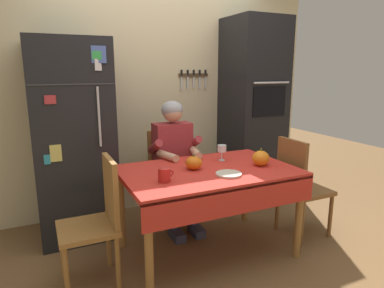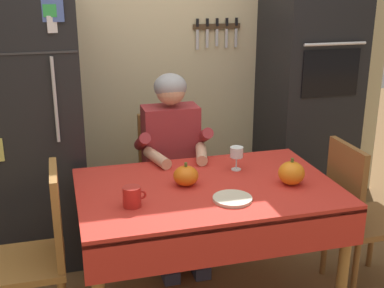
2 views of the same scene
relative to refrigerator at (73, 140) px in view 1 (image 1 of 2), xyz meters
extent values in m
plane|color=brown|center=(0.95, -0.96, -0.90)|extent=(10.00, 10.00, 0.00)
cube|color=beige|center=(1.00, 0.39, 0.40)|extent=(3.70, 0.10, 2.60)
cube|color=#4C3823|center=(1.38, 0.33, 0.57)|extent=(0.36, 0.02, 0.04)
cube|color=silver|center=(1.23, 0.32, 0.48)|extent=(0.02, 0.01, 0.14)
cube|color=black|center=(1.23, 0.32, 0.60)|extent=(0.02, 0.01, 0.06)
cube|color=silver|center=(1.30, 0.32, 0.49)|extent=(0.02, 0.01, 0.13)
cube|color=black|center=(1.30, 0.32, 0.60)|extent=(0.02, 0.01, 0.06)
cube|color=silver|center=(1.38, 0.32, 0.49)|extent=(0.02, 0.01, 0.13)
cube|color=black|center=(1.38, 0.32, 0.60)|extent=(0.02, 0.01, 0.06)
cube|color=silver|center=(1.45, 0.32, 0.48)|extent=(0.02, 0.01, 0.14)
cube|color=black|center=(1.45, 0.32, 0.60)|extent=(0.02, 0.01, 0.06)
cube|color=silver|center=(1.53, 0.32, 0.48)|extent=(0.02, 0.01, 0.14)
cube|color=black|center=(1.53, 0.32, 0.60)|extent=(0.02, 0.01, 0.06)
cube|color=black|center=(0.00, 0.00, 0.00)|extent=(0.68, 0.68, 1.80)
cylinder|color=silver|center=(0.19, -0.36, 0.25)|extent=(0.02, 0.02, 0.50)
cube|color=#333335|center=(0.00, -0.34, 0.52)|extent=(0.67, 0.01, 0.01)
cube|color=teal|center=(-0.24, -0.35, -0.07)|extent=(0.05, 0.01, 0.08)
cube|color=#E5D666|center=(-0.17, -0.35, -0.03)|extent=(0.09, 0.01, 0.14)
cube|color=green|center=(0.20, -0.35, 0.75)|extent=(0.07, 0.02, 0.07)
cube|color=silver|center=(0.21, -0.35, 0.67)|extent=(0.05, 0.01, 0.09)
cube|color=#B73338|center=(-0.18, -0.35, 0.40)|extent=(0.09, 0.01, 0.07)
cube|color=#4C66B7|center=(0.22, -0.35, 0.75)|extent=(0.12, 0.02, 0.14)
cube|color=black|center=(2.00, 0.04, 0.15)|extent=(0.60, 0.60, 2.10)
cube|color=black|center=(2.00, -0.26, 0.30)|extent=(0.42, 0.01, 0.32)
cylinder|color=silver|center=(2.00, -0.29, 0.50)|extent=(0.45, 0.02, 0.02)
cylinder|color=#9E6B33|center=(0.31, -1.25, -0.55)|extent=(0.06, 0.06, 0.70)
cylinder|color=#9E6B33|center=(0.31, -0.47, -0.55)|extent=(0.06, 0.06, 0.70)
cylinder|color=#9E6B33|center=(1.59, -1.25, -0.55)|extent=(0.06, 0.06, 0.70)
cylinder|color=#9E6B33|center=(1.59, -0.47, -0.55)|extent=(0.06, 0.06, 0.70)
cube|color=red|center=(0.95, -0.86, -0.18)|extent=(1.40, 0.90, 0.04)
cube|color=red|center=(0.95, -1.30, -0.28)|extent=(1.40, 0.01, 0.20)
cube|color=#9E6B33|center=(0.90, -0.17, -0.47)|extent=(0.40, 0.40, 0.04)
cube|color=#9E6B33|center=(0.90, 0.01, -0.21)|extent=(0.36, 0.04, 0.48)
cylinder|color=#9E6B33|center=(0.73, -0.34, -0.69)|extent=(0.04, 0.04, 0.41)
cylinder|color=#9E6B33|center=(0.73, 0.00, -0.69)|extent=(0.04, 0.04, 0.41)
cylinder|color=#9E6B33|center=(1.07, -0.34, -0.69)|extent=(0.04, 0.04, 0.41)
cylinder|color=#9E6B33|center=(1.07, 0.00, -0.69)|extent=(0.04, 0.04, 0.41)
cube|color=#38384C|center=(0.80, -0.55, -0.86)|extent=(0.10, 0.22, 0.08)
cube|color=#38384C|center=(1.00, -0.55, -0.86)|extent=(0.10, 0.22, 0.08)
cylinder|color=#38384C|center=(0.80, -0.49, -0.67)|extent=(0.09, 0.09, 0.38)
cylinder|color=#38384C|center=(1.00, -0.49, -0.67)|extent=(0.09, 0.09, 0.38)
cube|color=#38384C|center=(0.81, -0.33, -0.40)|extent=(0.12, 0.40, 0.11)
cube|color=#38384C|center=(0.99, -0.33, -0.40)|extent=(0.12, 0.40, 0.11)
cube|color=#9E2D33|center=(0.90, -0.21, -0.11)|extent=(0.36, 0.20, 0.48)
cylinder|color=#9E2D33|center=(0.70, -0.28, -0.07)|extent=(0.07, 0.26, 0.18)
cylinder|color=#9E2D33|center=(1.10, -0.28, -0.07)|extent=(0.07, 0.26, 0.18)
cylinder|color=#D8A884|center=(0.76, -0.45, -0.13)|extent=(0.13, 0.27, 0.07)
cylinder|color=#D8A884|center=(1.04, -0.45, -0.13)|extent=(0.13, 0.27, 0.07)
sphere|color=#D8A884|center=(0.90, -0.23, 0.24)|extent=(0.19, 0.19, 0.19)
ellipsoid|color=#99999E|center=(0.90, -0.22, 0.26)|extent=(0.21, 0.21, 0.17)
cube|color=#9E6B33|center=(-0.03, -0.90, -0.47)|extent=(0.40, 0.40, 0.04)
cube|color=#9E6B33|center=(0.15, -0.90, -0.21)|extent=(0.04, 0.36, 0.48)
cylinder|color=#9E6B33|center=(-0.20, -0.73, -0.69)|extent=(0.04, 0.04, 0.41)
cylinder|color=#9E6B33|center=(0.14, -0.73, -0.69)|extent=(0.04, 0.04, 0.41)
cylinder|color=#9E6B33|center=(-0.20, -1.07, -0.69)|extent=(0.04, 0.04, 0.41)
cylinder|color=#9E6B33|center=(0.14, -1.07, -0.69)|extent=(0.04, 0.04, 0.41)
cube|color=brown|center=(1.93, -0.95, -0.47)|extent=(0.40, 0.40, 0.04)
cube|color=brown|center=(1.75, -0.95, -0.21)|extent=(0.04, 0.36, 0.48)
cylinder|color=brown|center=(2.10, -1.12, -0.69)|extent=(0.04, 0.04, 0.41)
cylinder|color=brown|center=(1.76, -1.12, -0.69)|extent=(0.04, 0.04, 0.41)
cylinder|color=brown|center=(2.10, -0.78, -0.69)|extent=(0.04, 0.04, 0.41)
cylinder|color=brown|center=(1.76, -0.78, -0.69)|extent=(0.04, 0.04, 0.41)
cylinder|color=#B2231E|center=(0.52, -1.01, -0.11)|extent=(0.09, 0.09, 0.10)
torus|color=#B2231E|center=(0.56, -1.01, -0.10)|extent=(0.05, 0.01, 0.05)
cylinder|color=white|center=(1.18, -0.68, -0.16)|extent=(0.06, 0.06, 0.01)
cylinder|color=white|center=(1.18, -0.68, -0.12)|extent=(0.01, 0.01, 0.07)
cylinder|color=white|center=(1.18, -0.68, -0.05)|extent=(0.08, 0.08, 0.06)
ellipsoid|color=orange|center=(1.40, -0.96, -0.10)|extent=(0.14, 0.14, 0.13)
cylinder|color=#4C6023|center=(1.40, -0.96, -0.02)|extent=(0.02, 0.02, 0.02)
ellipsoid|color=orange|center=(0.84, -0.82, -0.11)|extent=(0.14, 0.14, 0.11)
cylinder|color=#4C6023|center=(0.84, -0.82, -0.04)|extent=(0.02, 0.02, 0.02)
cylinder|color=beige|center=(1.02, -1.07, -0.15)|extent=(0.20, 0.20, 0.02)
camera|label=1|loc=(-0.28, -3.20, 0.63)|focal=31.46mm
camera|label=2|loc=(0.20, -3.28, 0.93)|focal=47.16mm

